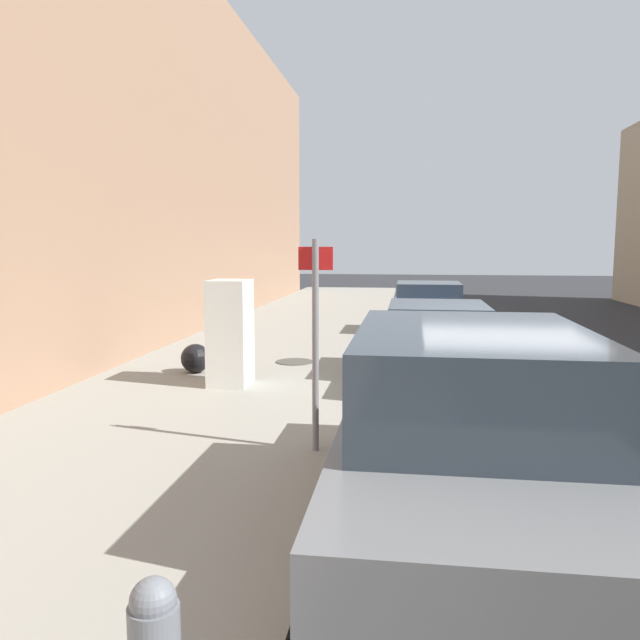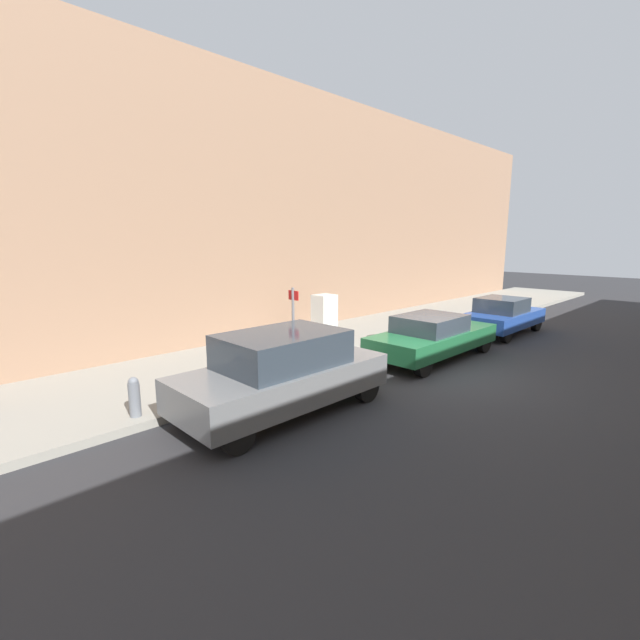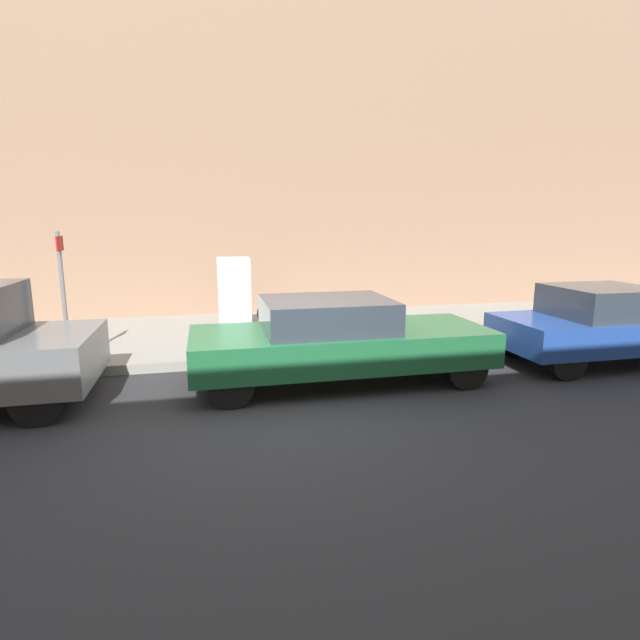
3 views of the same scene
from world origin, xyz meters
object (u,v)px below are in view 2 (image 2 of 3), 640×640
object	(u,v)px
fire_hydrant	(134,396)
parked_suv_gray	(283,372)
parked_hatchback_blue	(503,315)
trash_bag	(323,329)
parked_sedan_green	(433,336)
street_sign_post	(293,325)
discarded_refrigerator	(324,319)

from	to	relation	value
fire_hydrant	parked_suv_gray	bearing A→B (deg)	58.46
parked_hatchback_blue	trash_bag	bearing A→B (deg)	-125.37
parked_sedan_green	trash_bag	bearing A→B (deg)	-171.04
street_sign_post	trash_bag	size ratio (longest dim) A/B	4.52
street_sign_post	parked_hatchback_blue	xyz separation A→B (m)	(1.45, 9.48, -0.72)
parked_sedan_green	street_sign_post	bearing A→B (deg)	-108.40
fire_hydrant	trash_bag	size ratio (longest dim) A/B	1.62
discarded_refrigerator	street_sign_post	bearing A→B (deg)	-58.55
trash_bag	parked_suv_gray	size ratio (longest dim) A/B	0.11
parked_hatchback_blue	parked_sedan_green	bearing A→B (deg)	-90.00
street_sign_post	parked_suv_gray	size ratio (longest dim) A/B	0.49
parked_hatchback_blue	street_sign_post	bearing A→B (deg)	-98.70
fire_hydrant	trash_bag	distance (m)	8.18
parked_suv_gray	parked_sedan_green	xyz separation A→B (m)	(0.00, 5.92, -0.17)
fire_hydrant	parked_sedan_green	bearing A→B (deg)	79.68
parked_sedan_green	fire_hydrant	bearing A→B (deg)	-100.32
fire_hydrant	parked_sedan_green	world-z (taller)	parked_sedan_green
trash_bag	parked_suv_gray	distance (m)	6.69
street_sign_post	parked_sedan_green	distance (m)	4.65
parked_suv_gray	parked_sedan_green	bearing A→B (deg)	90.00
trash_bag	parked_hatchback_blue	bearing A→B (deg)	54.63
trash_bag	fire_hydrant	bearing A→B (deg)	-71.80
street_sign_post	parked_sedan_green	size ratio (longest dim) A/B	0.47
street_sign_post	parked_hatchback_blue	distance (m)	9.61
fire_hydrant	parked_hatchback_blue	size ratio (longest dim) A/B	0.20
fire_hydrant	parked_hatchback_blue	xyz separation A→B (m)	(1.53, 13.53, 0.13)
parked_sedan_green	parked_hatchback_blue	bearing A→B (deg)	90.00
street_sign_post	parked_suv_gray	bearing A→B (deg)	-47.08
fire_hydrant	parked_hatchback_blue	world-z (taller)	parked_hatchback_blue
discarded_refrigerator	street_sign_post	distance (m)	3.44
parked_sedan_green	parked_hatchback_blue	distance (m)	5.11
fire_hydrant	parked_suv_gray	size ratio (longest dim) A/B	0.17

